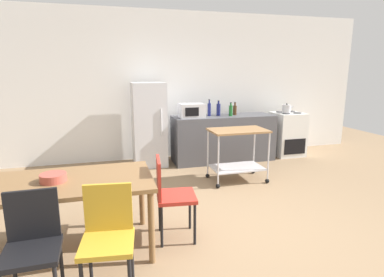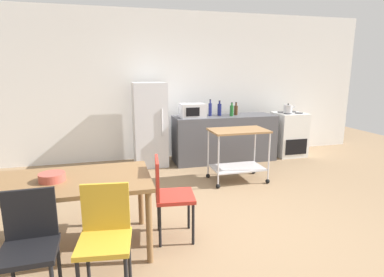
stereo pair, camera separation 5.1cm
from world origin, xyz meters
TOP-DOWN VIEW (x-y plane):
  - ground_plane at (0.00, 0.00)m, footprint 12.00×12.00m
  - back_wall at (0.00, 3.20)m, footprint 8.40×0.12m
  - kitchen_counter at (0.90, 2.60)m, footprint 2.00×0.64m
  - dining_table at (-1.67, -0.04)m, footprint 1.50×0.90m
  - chair_black at (-1.91, -0.72)m, footprint 0.41×0.41m
  - chair_mustard at (-1.36, -0.74)m, footprint 0.45×0.45m
  - chair_red at (-0.72, -0.05)m, footprint 0.44×0.44m
  - stove_oven at (2.35, 2.62)m, footprint 0.60×0.61m
  - refrigerator at (-0.55, 2.70)m, footprint 0.60×0.63m
  - kitchen_cart at (0.69, 1.43)m, footprint 0.91×0.57m
  - microwave at (0.23, 2.53)m, footprint 0.46×0.35m
  - bottle_wine at (0.61, 2.64)m, footprint 0.06×0.06m
  - bottle_vinegar at (0.81, 2.64)m, footprint 0.08×0.08m
  - bottle_soy_sauce at (1.01, 2.52)m, footprint 0.07×0.07m
  - bottle_hot_sauce at (1.15, 2.63)m, footprint 0.07×0.07m
  - fruit_bowl at (-1.83, -0.05)m, footprint 0.24×0.24m
  - kettle at (2.23, 2.52)m, footprint 0.24×0.17m

SIDE VIEW (x-z plane):
  - ground_plane at x=0.00m, z-range 0.00..0.00m
  - kitchen_counter at x=0.90m, z-range 0.00..0.90m
  - stove_oven at x=2.35m, z-range -0.01..0.91m
  - chair_black at x=-1.91m, z-range 0.07..0.96m
  - chair_mustard at x=-1.36m, z-range 0.07..0.96m
  - chair_red at x=-0.72m, z-range 0.07..0.96m
  - kitchen_cart at x=0.69m, z-range 0.15..1.00m
  - dining_table at x=-1.67m, z-range 0.30..1.05m
  - refrigerator at x=-0.55m, z-range 0.00..1.55m
  - fruit_bowl at x=-1.83m, z-range 0.75..0.83m
  - kettle at x=2.23m, z-range 0.91..1.10m
  - bottle_hot_sauce at x=1.15m, z-range 0.87..1.13m
  - bottle_soy_sauce at x=1.01m, z-range 0.88..1.14m
  - bottle_vinegar at x=0.81m, z-range 0.88..1.17m
  - microwave at x=0.23m, z-range 0.90..1.16m
  - bottle_wine at x=0.61m, z-range 0.87..1.19m
  - back_wall at x=0.00m, z-range 0.00..2.90m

